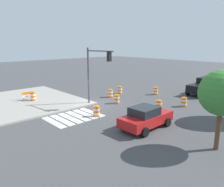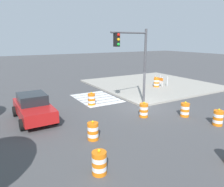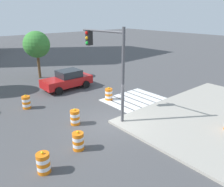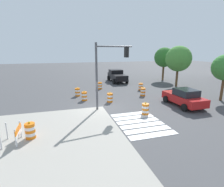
% 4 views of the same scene
% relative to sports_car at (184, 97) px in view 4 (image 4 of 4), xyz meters
% --- Properties ---
extents(ground_plane, '(120.00, 120.00, 0.00)m').
position_rel_sports_car_xyz_m(ground_plane, '(-1.47, -7.40, -0.81)').
color(ground_plane, '#474749').
extents(sidewalk_corner, '(12.00, 12.00, 0.15)m').
position_rel_sports_car_xyz_m(sidewalk_corner, '(4.53, -13.40, -0.74)').
color(sidewalk_corner, '#9E998E').
rests_on(sidewalk_corner, ground).
extents(crosswalk_stripes, '(4.35, 3.20, 0.02)m').
position_rel_sports_car_xyz_m(crosswalk_stripes, '(2.53, -5.60, -0.80)').
color(crosswalk_stripes, silver).
rests_on(crosswalk_stripes, ground).
extents(sports_car, '(4.33, 2.19, 1.63)m').
position_rel_sports_car_xyz_m(sports_car, '(0.00, 0.00, 0.00)').
color(sports_car, red).
rests_on(sports_car, ground).
extents(pickup_truck, '(5.18, 2.40, 1.92)m').
position_rel_sports_car_xyz_m(pickup_truck, '(-13.94, -2.04, 0.16)').
color(pickup_truck, black).
rests_on(pickup_truck, ground).
extents(traffic_barrel_near_corner, '(0.56, 0.56, 1.02)m').
position_rel_sports_car_xyz_m(traffic_barrel_near_corner, '(-9.27, -5.90, -0.36)').
color(traffic_barrel_near_corner, orange).
rests_on(traffic_barrel_near_corner, ground).
extents(traffic_barrel_crosswalk_end, '(0.56, 0.56, 1.02)m').
position_rel_sports_car_xyz_m(traffic_barrel_crosswalk_end, '(-3.10, -6.25, -0.36)').
color(traffic_barrel_crosswalk_end, orange).
rests_on(traffic_barrel_crosswalk_end, ground).
extents(traffic_barrel_median_near, '(0.56, 0.56, 1.02)m').
position_rel_sports_car_xyz_m(traffic_barrel_median_near, '(-6.41, -9.13, -0.36)').
color(traffic_barrel_median_near, orange).
rests_on(traffic_barrel_median_near, ground).
extents(traffic_barrel_median_far, '(0.56, 0.56, 1.02)m').
position_rel_sports_car_xyz_m(traffic_barrel_median_far, '(-4.38, -8.63, -0.36)').
color(traffic_barrel_median_far, orange).
rests_on(traffic_barrel_median_far, ground).
extents(traffic_barrel_far_curb, '(0.56, 0.56, 1.02)m').
position_rel_sports_car_xyz_m(traffic_barrel_far_curb, '(1.01, -4.45, -0.36)').
color(traffic_barrel_far_curb, orange).
rests_on(traffic_barrel_far_curb, ground).
extents(traffic_barrel_lane_center, '(0.56, 0.56, 1.02)m').
position_rel_sports_car_xyz_m(traffic_barrel_lane_center, '(-4.41, -1.99, -0.36)').
color(traffic_barrel_lane_center, orange).
rests_on(traffic_barrel_lane_center, ground).
extents(traffic_barrel_opposite_curb, '(0.56, 0.56, 1.02)m').
position_rel_sports_car_xyz_m(traffic_barrel_opposite_curb, '(-7.12, -0.97, -0.36)').
color(traffic_barrel_opposite_curb, orange).
rests_on(traffic_barrel_opposite_curb, ground).
extents(traffic_barrel_on_sidewalk, '(0.56, 0.56, 1.02)m').
position_rel_sports_car_xyz_m(traffic_barrel_on_sidewalk, '(2.95, -12.68, -0.21)').
color(traffic_barrel_on_sidewalk, orange).
rests_on(traffic_barrel_on_sidewalk, sidewalk_corner).
extents(construction_barricade, '(1.30, 0.79, 1.00)m').
position_rel_sports_car_xyz_m(construction_barricade, '(3.23, -13.37, -0.09)').
color(construction_barricade, silver).
rests_on(construction_barricade, sidewalk_corner).
extents(traffic_light_pole, '(0.73, 3.27, 5.50)m').
position_rel_sports_car_xyz_m(traffic_light_pole, '(-1.03, -6.88, 3.10)').
color(traffic_light_pole, '#4C4C51').
rests_on(traffic_light_pole, sidewalk_corner).
extents(street_tree_streetside_near, '(3.26, 3.26, 5.51)m').
position_rel_sports_car_xyz_m(street_tree_streetside_near, '(-13.11, 6.06, 3.05)').
color(street_tree_streetside_near, brown).
rests_on(street_tree_streetside_near, ground).
extents(street_tree_streetside_far, '(3.52, 3.52, 5.66)m').
position_rel_sports_car_xyz_m(street_tree_streetside_far, '(-7.95, 5.02, 3.07)').
color(street_tree_streetside_far, brown).
rests_on(street_tree_streetside_far, ground).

